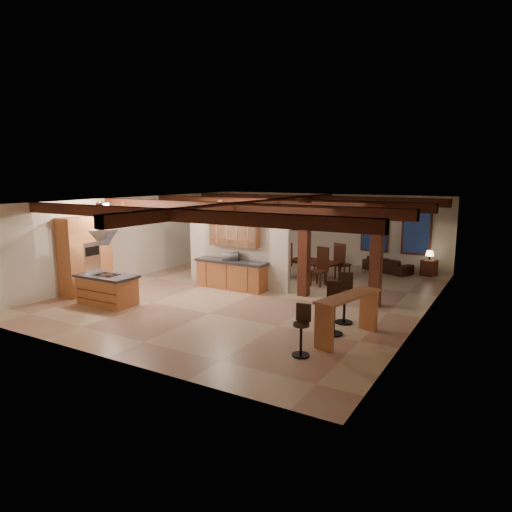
{
  "coord_description": "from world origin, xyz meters",
  "views": [
    {
      "loc": [
        7.02,
        -12.01,
        3.65
      ],
      "look_at": [
        -0.3,
        0.5,
        1.08
      ],
      "focal_mm": 32.0,
      "sensor_mm": 36.0,
      "label": 1
    }
  ],
  "objects_px": {
    "dining_table": "(313,270)",
    "bar_counter": "(348,310)",
    "kitchen_island": "(107,289)",
    "sofa": "(387,265)"
  },
  "relations": [
    {
      "from": "bar_counter",
      "to": "sofa",
      "type": "bearing_deg",
      "value": 98.17
    },
    {
      "from": "dining_table",
      "to": "sofa",
      "type": "relative_size",
      "value": 0.97
    },
    {
      "from": "dining_table",
      "to": "bar_counter",
      "type": "height_order",
      "value": "bar_counter"
    },
    {
      "from": "kitchen_island",
      "to": "dining_table",
      "type": "height_order",
      "value": "kitchen_island"
    },
    {
      "from": "kitchen_island",
      "to": "dining_table",
      "type": "relative_size",
      "value": 0.97
    },
    {
      "from": "kitchen_island",
      "to": "sofa",
      "type": "bearing_deg",
      "value": 55.93
    },
    {
      "from": "sofa",
      "to": "bar_counter",
      "type": "relative_size",
      "value": 0.93
    },
    {
      "from": "sofa",
      "to": "bar_counter",
      "type": "bearing_deg",
      "value": 122.84
    },
    {
      "from": "kitchen_island",
      "to": "sofa",
      "type": "relative_size",
      "value": 0.94
    },
    {
      "from": "bar_counter",
      "to": "kitchen_island",
      "type": "bearing_deg",
      "value": -174.13
    }
  ]
}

